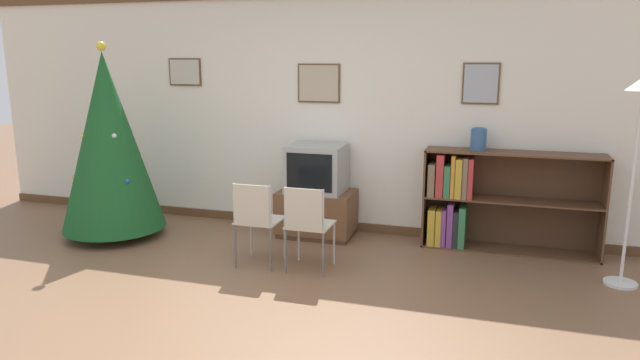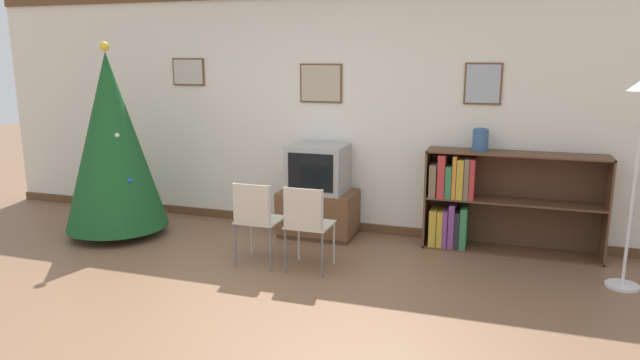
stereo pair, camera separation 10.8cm
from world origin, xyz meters
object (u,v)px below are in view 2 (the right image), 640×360
object	(u,v)px
christmas_tree	(112,142)
vase	(480,139)
folding_chair_right	(307,223)
tv_console	(318,213)
bookshelf	(480,201)
television	(318,168)
folding_chair_left	(256,218)

from	to	relation	value
christmas_tree	vase	bearing A→B (deg)	11.68
christmas_tree	folding_chair_right	xyz separation A→B (m)	(2.40, -0.41, -0.58)
tv_console	bookshelf	world-z (taller)	bookshelf
tv_console	vase	size ratio (longest dim) A/B	3.60
folding_chair_right	tv_console	bearing A→B (deg)	103.18
christmas_tree	folding_chair_right	distance (m)	2.51
christmas_tree	television	world-z (taller)	christmas_tree
christmas_tree	tv_console	bearing A→B (deg)	17.37
television	folding_chair_right	size ratio (longest dim) A/B	0.75
television	bookshelf	size ratio (longest dim) A/B	0.35
folding_chair_right	vase	bearing A→B (deg)	39.98
folding_chair_left	bookshelf	bearing A→B (deg)	30.99
tv_console	bookshelf	bearing A→B (deg)	3.46
tv_console	television	distance (m)	0.51
christmas_tree	vase	distance (m)	3.92
bookshelf	folding_chair_left	bearing A→B (deg)	-149.01
bookshelf	folding_chair_right	bearing A→B (deg)	-141.06
tv_console	folding_chair_right	world-z (taller)	folding_chair_right
folding_chair_left	tv_console	bearing A→B (deg)	76.82
vase	tv_console	bearing A→B (deg)	-175.91
folding_chair_left	christmas_tree	bearing A→B (deg)	167.81
folding_chair_right	bookshelf	size ratio (longest dim) A/B	0.47
christmas_tree	folding_chair_right	size ratio (longest dim) A/B	2.59
television	vase	world-z (taller)	vase
television	folding_chair_right	xyz separation A→B (m)	(0.25, -1.08, -0.30)
folding_chair_right	bookshelf	bearing A→B (deg)	38.94
television	bookshelf	distance (m)	1.75
folding_chair_right	bookshelf	xyz separation A→B (m)	(1.47, 1.19, 0.03)
tv_console	folding_chair_left	xyz separation A→B (m)	(-0.25, -1.08, 0.22)
television	bookshelf	xyz separation A→B (m)	(1.72, 0.11, -0.26)
television	folding_chair_left	bearing A→B (deg)	-103.21
tv_console	television	world-z (taller)	television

